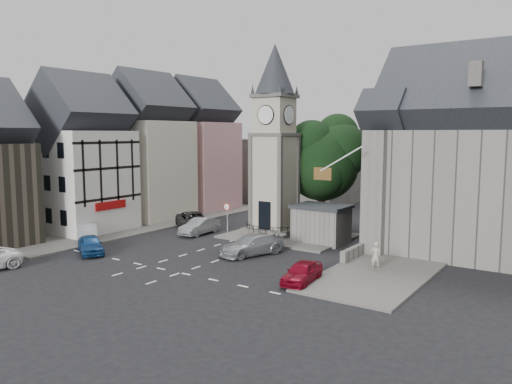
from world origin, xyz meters
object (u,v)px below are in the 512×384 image
Objects in this scene: car_west_blue at (91,244)px; car_east_red at (302,272)px; clock_tower at (275,141)px; stone_shelter at (321,224)px; pedestrian at (376,256)px.

car_west_blue is 1.04× the size of car_east_red.
clock_tower is 17.06m from car_west_blue.
car_west_blue is at bearing -119.26° from clock_tower.
clock_tower reaches higher than car_west_blue.
pedestrian is (6.70, -5.50, -0.60)m from stone_shelter.
clock_tower is 15.99m from car_east_red.
car_east_red is at bearing -68.69° from stone_shelter.
clock_tower is at bearing 1.01° from car_west_blue.
car_west_blue reaches higher than car_east_red.
pedestrian is at bearing 55.57° from car_east_red.
car_west_blue is at bearing -178.60° from car_east_red.
clock_tower is at bearing -54.55° from pedestrian.
stone_shelter is 8.69m from pedestrian.
stone_shelter reaches higher than car_west_blue.
stone_shelter is at bearing -13.37° from car_west_blue.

